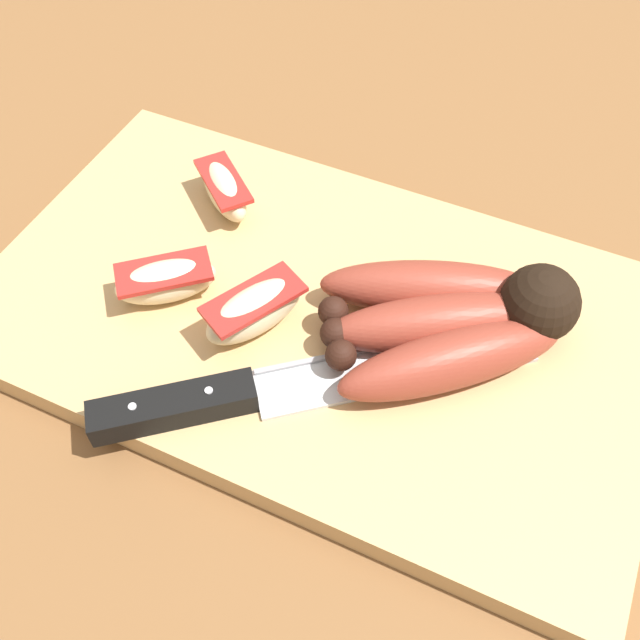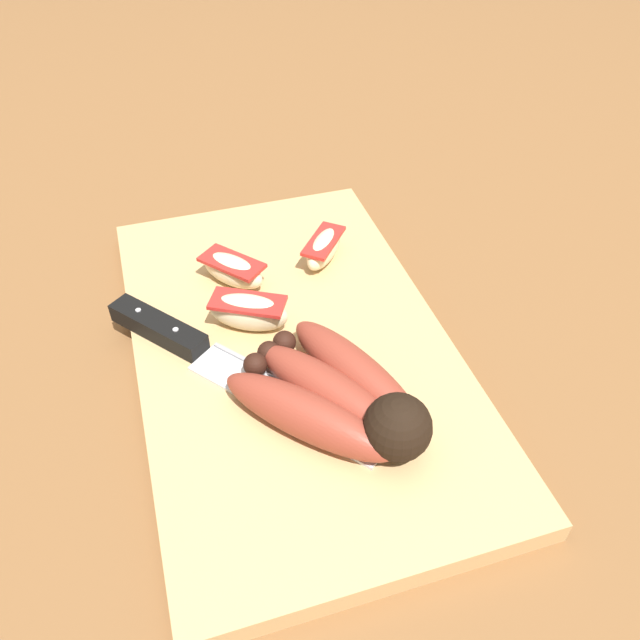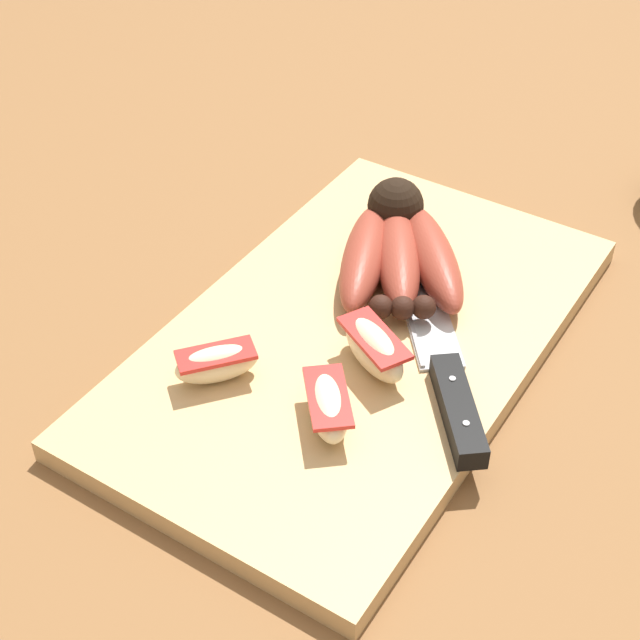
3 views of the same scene
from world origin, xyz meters
The scene contains 7 objects.
ground_plane centered at (0.00, 0.00, 0.00)m, with size 6.00×6.00×0.00m, color brown.
cutting_board centered at (-0.01, 0.00, 0.01)m, with size 0.46×0.27×0.02m, color tan.
banana_bunch centered at (0.08, 0.01, 0.04)m, with size 0.17×0.16×0.05m.
chefs_knife centered at (-0.01, -0.08, 0.03)m, with size 0.24×0.20×0.02m.
apple_wedge_near centered at (-0.03, -0.03, 0.04)m, with size 0.06×0.08×0.04m.
apple_wedge_middle centered at (-0.10, -0.03, 0.04)m, with size 0.07×0.07×0.03m.
apple_wedge_far centered at (-0.11, 0.06, 0.04)m, with size 0.06×0.06×0.03m.
Camera 3 is at (-0.51, -0.29, 0.53)m, focal length 53.75 mm.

